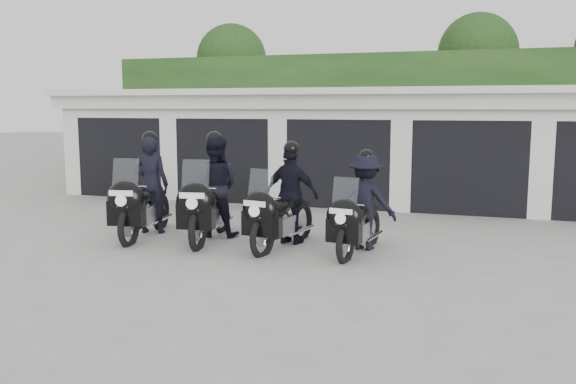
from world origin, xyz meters
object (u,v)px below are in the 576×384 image
(police_bike_a, at_px, (145,194))
(police_bike_c, at_px, (287,201))
(police_bike_b, at_px, (212,192))
(police_bike_d, at_px, (362,207))

(police_bike_a, xyz_separation_m, police_bike_c, (2.87, 0.09, -0.00))
(police_bike_a, relative_size, police_bike_b, 0.99)
(police_bike_a, xyz_separation_m, police_bike_d, (4.26, 0.09, -0.05))
(police_bike_a, xyz_separation_m, police_bike_b, (1.33, 0.23, 0.06))
(police_bike_a, height_order, police_bike_c, police_bike_a)
(police_bike_a, height_order, police_bike_d, police_bike_a)
(police_bike_c, distance_m, police_bike_d, 1.39)
(police_bike_a, distance_m, police_bike_b, 1.35)
(police_bike_a, bearing_deg, police_bike_c, -7.39)
(police_bike_b, bearing_deg, police_bike_c, -14.04)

